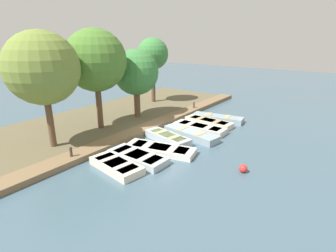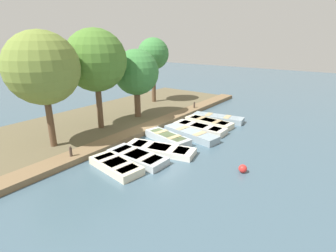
% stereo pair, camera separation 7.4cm
% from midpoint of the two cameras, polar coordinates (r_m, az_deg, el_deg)
% --- Properties ---
extents(ground_plane, '(80.00, 80.00, 0.00)m').
position_cam_midpoint_polar(ground_plane, '(16.09, -1.20, -1.68)').
color(ground_plane, '#425B6B').
extents(shore_bank, '(8.00, 24.00, 0.13)m').
position_cam_midpoint_polar(shore_bank, '(19.37, -13.04, 1.59)').
color(shore_bank, brown).
rests_on(shore_bank, ground_plane).
extents(dock_walkway, '(1.11, 23.85, 0.28)m').
position_cam_midpoint_polar(dock_walkway, '(16.78, -4.59, -0.34)').
color(dock_walkway, brown).
rests_on(dock_walkway, ground_plane).
extents(rowboat_0, '(2.80, 1.49, 0.38)m').
position_cam_midpoint_polar(rowboat_0, '(12.03, -11.37, -8.42)').
color(rowboat_0, beige).
rests_on(rowboat_0, ground_plane).
extents(rowboat_1, '(3.08, 1.26, 0.36)m').
position_cam_midpoint_polar(rowboat_1, '(12.72, -6.82, -6.68)').
color(rowboat_1, '#B2BCC1').
rests_on(rowboat_1, ground_plane).
extents(rowboat_2, '(3.76, 1.95, 0.33)m').
position_cam_midpoint_polar(rowboat_2, '(13.50, -1.86, -5.06)').
color(rowboat_2, silver).
rests_on(rowboat_2, ground_plane).
extents(rowboat_3, '(3.07, 1.54, 0.44)m').
position_cam_midpoint_polar(rowboat_3, '(14.84, -0.22, -2.56)').
color(rowboat_3, '#B2BCC1').
rests_on(rowboat_3, ground_plane).
extents(rowboat_4, '(3.67, 1.55, 0.42)m').
position_cam_midpoint_polar(rowboat_4, '(15.51, 4.82, -1.70)').
color(rowboat_4, '#8C9EA8').
rests_on(rowboat_4, ground_plane).
extents(rowboat_5, '(3.36, 1.05, 0.39)m').
position_cam_midpoint_polar(rowboat_5, '(16.61, 6.76, -0.42)').
color(rowboat_5, beige).
rests_on(rowboat_5, ground_plane).
extents(rowboat_6, '(3.35, 1.19, 0.39)m').
position_cam_midpoint_polar(rowboat_6, '(17.85, 8.71, 0.83)').
color(rowboat_6, beige).
rests_on(rowboat_6, ground_plane).
extents(rowboat_7, '(3.64, 1.50, 0.39)m').
position_cam_midpoint_polar(rowboat_7, '(18.89, 10.62, 1.73)').
color(rowboat_7, '#8C9EA8').
rests_on(rowboat_7, ground_plane).
extents(mooring_post_near, '(0.13, 0.13, 0.78)m').
position_cam_midpoint_polar(mooring_post_near, '(13.20, -20.47, -5.77)').
color(mooring_post_near, '#47382D').
rests_on(mooring_post_near, ground_plane).
extents(mooring_post_far, '(0.13, 0.13, 0.78)m').
position_cam_midpoint_polar(mooring_post_far, '(21.00, 5.54, 4.25)').
color(mooring_post_far, '#47382D').
rests_on(mooring_post_far, ground_plane).
extents(buoy, '(0.37, 0.37, 0.37)m').
position_cam_midpoint_polar(buoy, '(12.01, 15.87, -8.88)').
color(buoy, red).
rests_on(buoy, ground_plane).
extents(park_tree_far_left, '(3.59, 3.59, 5.99)m').
position_cam_midpoint_polar(park_tree_far_left, '(14.32, -25.82, 11.20)').
color(park_tree_far_left, brown).
rests_on(park_tree_far_left, ground_plane).
extents(park_tree_left, '(3.69, 3.69, 6.17)m').
position_cam_midpoint_polar(park_tree_left, '(16.53, -15.66, 13.52)').
color(park_tree_left, brown).
rests_on(park_tree_left, ground_plane).
extents(park_tree_center, '(3.16, 3.16, 4.89)m').
position_cam_midpoint_polar(park_tree_center, '(18.71, -7.10, 11.44)').
color(park_tree_center, brown).
rests_on(park_tree_center, ground_plane).
extents(park_tree_right, '(2.67, 2.67, 5.64)m').
position_cam_midpoint_polar(park_tree_right, '(23.20, -3.44, 15.29)').
color(park_tree_right, brown).
rests_on(park_tree_right, ground_plane).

